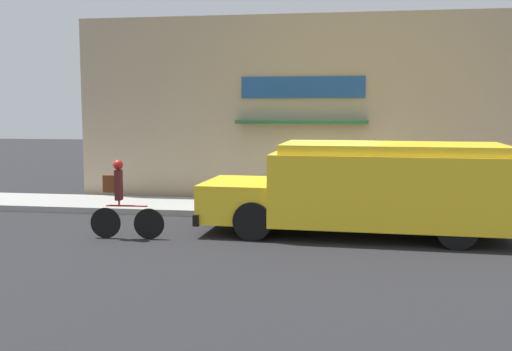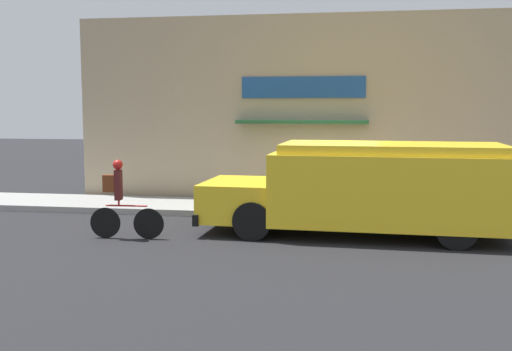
% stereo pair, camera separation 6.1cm
% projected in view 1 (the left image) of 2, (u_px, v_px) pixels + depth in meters
% --- Properties ---
extents(ground_plane, '(70.00, 70.00, 0.00)m').
position_uv_depth(ground_plane, '(325.00, 221.00, 14.55)').
color(ground_plane, '#232326').
extents(sidewalk, '(28.00, 2.21, 0.16)m').
position_uv_depth(sidewalk, '(327.00, 210.00, 15.63)').
color(sidewalk, '#999993').
rests_on(sidewalk, ground_plane).
extents(storefront, '(14.66, 0.83, 5.32)m').
position_uv_depth(storefront, '(329.00, 110.00, 16.70)').
color(storefront, tan).
rests_on(storefront, ground_plane).
extents(school_bus, '(6.63, 2.92, 1.98)m').
position_uv_depth(school_bus, '(370.00, 187.00, 12.80)').
color(school_bus, yellow).
rests_on(school_bus, ground_plane).
extents(cyclist, '(1.58, 0.21, 1.66)m').
position_uv_depth(cyclist, '(121.00, 200.00, 12.49)').
color(cyclist, black).
rests_on(cyclist, ground_plane).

